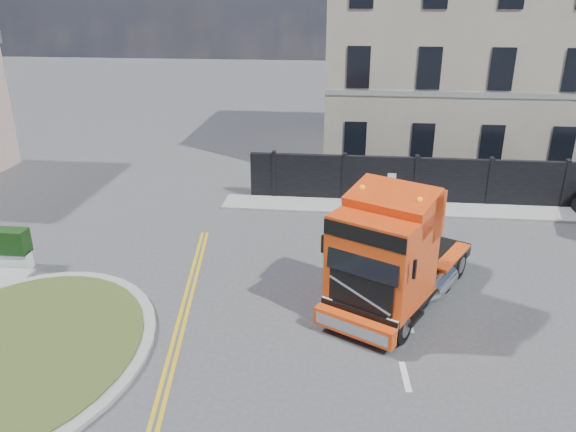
# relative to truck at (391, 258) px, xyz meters

# --- Properties ---
(ground) EXTENTS (120.00, 120.00, 0.00)m
(ground) POSITION_rel_truck_xyz_m (-2.40, -0.22, -1.61)
(ground) COLOR #424244
(ground) RESTS_ON ground
(traffic_island) EXTENTS (6.80, 6.80, 0.17)m
(traffic_island) POSITION_rel_truck_xyz_m (-9.40, -3.22, -1.53)
(traffic_island) COLOR gray
(traffic_island) RESTS_ON ground
(hoarding_fence) EXTENTS (18.80, 0.25, 2.00)m
(hoarding_fence) POSITION_rel_truck_xyz_m (4.15, 8.78, -0.61)
(hoarding_fence) COLOR black
(hoarding_fence) RESTS_ON ground
(georgian_building) EXTENTS (12.30, 10.30, 12.80)m
(georgian_building) POSITION_rel_truck_xyz_m (3.60, 16.28, 4.17)
(georgian_building) COLOR #C1B599
(georgian_building) RESTS_ON ground
(pavement_far) EXTENTS (20.00, 1.60, 0.12)m
(pavement_far) POSITION_rel_truck_xyz_m (3.60, 7.88, -1.55)
(pavement_far) COLOR gray
(pavement_far) RESTS_ON ground
(truck) EXTENTS (4.81, 6.32, 3.59)m
(truck) POSITION_rel_truck_xyz_m (0.00, 0.00, 0.00)
(truck) COLOR black
(truck) RESTS_ON ground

